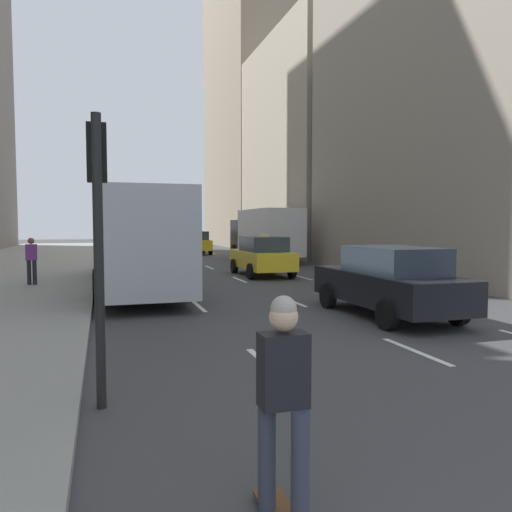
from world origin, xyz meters
name	(u,v)px	position (x,y,z in m)	size (l,w,h in m)	color
sidewalk_left	(11,269)	(-7.00, 27.00, 0.07)	(8.00, 66.00, 0.15)	gray
lane_markings	(223,273)	(2.60, 23.00, 0.01)	(5.72, 56.00, 0.01)	white
building_row_right	(320,33)	(12.00, 33.08, 15.53)	(6.00, 58.34, 37.66)	gray
taxi_lead	(195,242)	(4.00, 37.97, 0.88)	(2.02, 4.40, 1.87)	yellow
taxi_second	(262,256)	(4.00, 21.32, 0.88)	(2.02, 4.40, 1.87)	yellow
sedan_black_near	(389,281)	(4.00, 11.13, 0.88)	(2.02, 4.77, 1.72)	black
city_bus	(135,238)	(-1.61, 18.47, 1.79)	(2.80, 11.61, 3.25)	#B7BCC1
box_truck	(264,233)	(6.80, 29.60, 1.71)	(2.58, 8.40, 3.15)	#262628
skateboarder	(283,399)	(-1.42, 3.89, 0.96)	(0.36, 0.80, 1.75)	brown
pedestrian_far_walking	(31,259)	(-5.11, 19.39, 1.07)	(0.36, 0.22, 1.65)	#23232D
traffic_light_pole	(98,213)	(-2.75, 6.88, 2.41)	(0.24, 0.42, 3.60)	black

